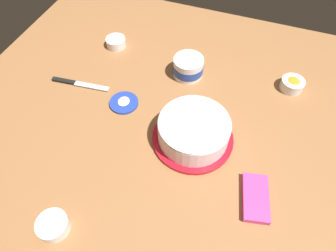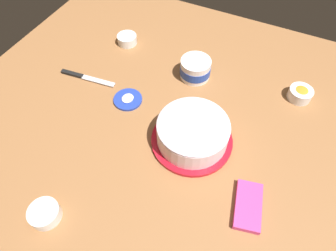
{
  "view_description": "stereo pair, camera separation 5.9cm",
  "coord_description": "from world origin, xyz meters",
  "px_view_note": "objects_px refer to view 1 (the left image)",
  "views": [
    {
      "loc": [
        0.56,
        0.25,
        0.85
      ],
      "look_at": [
        -0.0,
        0.05,
        0.04
      ],
      "focal_mm": 31.57,
      "sensor_mm": 36.0,
      "label": 1
    },
    {
      "loc": [
        0.53,
        0.31,
        0.85
      ],
      "look_at": [
        -0.0,
        0.05,
        0.04
      ],
      "focal_mm": 31.57,
      "sensor_mm": 36.0,
      "label": 2
    }
  ],
  "objects_px": {
    "sprinkle_bowl_yellow": "(53,225)",
    "sprinkle_bowl_orange": "(292,84)",
    "frosting_tub": "(188,67)",
    "frosting_tub_lid": "(124,103)",
    "sprinkle_bowl_green": "(116,42)",
    "frosted_cake": "(194,130)",
    "candy_box_lower": "(256,198)",
    "spreading_knife": "(75,83)"
  },
  "relations": [
    {
      "from": "sprinkle_bowl_yellow",
      "to": "sprinkle_bowl_orange",
      "type": "distance_m",
      "value": 0.96
    },
    {
      "from": "frosting_tub",
      "to": "frosting_tub_lid",
      "type": "relative_size",
      "value": 1.13
    },
    {
      "from": "frosting_tub",
      "to": "sprinkle_bowl_green",
      "type": "xyz_separation_m",
      "value": [
        -0.06,
        -0.35,
        -0.02
      ]
    },
    {
      "from": "frosting_tub",
      "to": "sprinkle_bowl_yellow",
      "type": "height_order",
      "value": "frosting_tub"
    },
    {
      "from": "frosting_tub_lid",
      "to": "sprinkle_bowl_orange",
      "type": "bearing_deg",
      "value": 117.01
    },
    {
      "from": "frosting_tub",
      "to": "sprinkle_bowl_yellow",
      "type": "xyz_separation_m",
      "value": [
        0.72,
        -0.16,
        -0.02
      ]
    },
    {
      "from": "frosted_cake",
      "to": "frosting_tub_lid",
      "type": "distance_m",
      "value": 0.3
    },
    {
      "from": "frosting_tub_lid",
      "to": "sprinkle_bowl_green",
      "type": "bearing_deg",
      "value": -149.38
    },
    {
      "from": "frosted_cake",
      "to": "candy_box_lower",
      "type": "relative_size",
      "value": 1.86
    },
    {
      "from": "frosted_cake",
      "to": "spreading_knife",
      "type": "distance_m",
      "value": 0.52
    },
    {
      "from": "frosting_tub_lid",
      "to": "sprinkle_bowl_green",
      "type": "xyz_separation_m",
      "value": [
        -0.29,
        -0.17,
        0.02
      ]
    },
    {
      "from": "frosting_tub_lid",
      "to": "frosted_cake",
      "type": "bearing_deg",
      "value": 78.23
    },
    {
      "from": "frosted_cake",
      "to": "frosting_tub_lid",
      "type": "bearing_deg",
      "value": -101.77
    },
    {
      "from": "frosting_tub",
      "to": "sprinkle_bowl_green",
      "type": "relative_size",
      "value": 1.43
    },
    {
      "from": "frosted_cake",
      "to": "sprinkle_bowl_yellow",
      "type": "relative_size",
      "value": 3.11
    },
    {
      "from": "frosted_cake",
      "to": "spreading_knife",
      "type": "bearing_deg",
      "value": -99.56
    },
    {
      "from": "frosting_tub",
      "to": "frosted_cake",
      "type": "bearing_deg",
      "value": 21.12
    },
    {
      "from": "frosted_cake",
      "to": "spreading_knife",
      "type": "height_order",
      "value": "frosted_cake"
    },
    {
      "from": "frosting_tub",
      "to": "sprinkle_bowl_orange",
      "type": "xyz_separation_m",
      "value": [
        -0.06,
        0.4,
        -0.02
      ]
    },
    {
      "from": "sprinkle_bowl_orange",
      "to": "candy_box_lower",
      "type": "height_order",
      "value": "sprinkle_bowl_orange"
    },
    {
      "from": "frosting_tub",
      "to": "frosting_tub_lid",
      "type": "xyz_separation_m",
      "value": [
        0.23,
        -0.18,
        -0.03
      ]
    },
    {
      "from": "candy_box_lower",
      "to": "frosting_tub_lid",
      "type": "bearing_deg",
      "value": -123.7
    },
    {
      "from": "sprinkle_bowl_green",
      "to": "candy_box_lower",
      "type": "distance_m",
      "value": 0.86
    },
    {
      "from": "frosting_tub",
      "to": "spreading_knife",
      "type": "xyz_separation_m",
      "value": [
        0.21,
        -0.4,
        -0.03
      ]
    },
    {
      "from": "frosted_cake",
      "to": "frosting_tub",
      "type": "xyz_separation_m",
      "value": [
        -0.29,
        -0.11,
        -0.01
      ]
    },
    {
      "from": "sprinkle_bowl_green",
      "to": "candy_box_lower",
      "type": "relative_size",
      "value": 0.57
    },
    {
      "from": "candy_box_lower",
      "to": "frosting_tub",
      "type": "bearing_deg",
      "value": -153.51
    },
    {
      "from": "frosting_tub",
      "to": "sprinkle_bowl_green",
      "type": "height_order",
      "value": "frosting_tub"
    },
    {
      "from": "frosting_tub_lid",
      "to": "candy_box_lower",
      "type": "xyz_separation_m",
      "value": [
        0.21,
        0.53,
        0.0
      ]
    },
    {
      "from": "frosting_tub_lid",
      "to": "candy_box_lower",
      "type": "bearing_deg",
      "value": 68.57
    },
    {
      "from": "frosted_cake",
      "to": "sprinkle_bowl_yellow",
      "type": "height_order",
      "value": "frosted_cake"
    },
    {
      "from": "sprinkle_bowl_green",
      "to": "sprinkle_bowl_yellow",
      "type": "bearing_deg",
      "value": 13.49
    },
    {
      "from": "spreading_knife",
      "to": "sprinkle_bowl_yellow",
      "type": "bearing_deg",
      "value": 24.83
    },
    {
      "from": "frosting_tub",
      "to": "sprinkle_bowl_orange",
      "type": "distance_m",
      "value": 0.41
    },
    {
      "from": "sprinkle_bowl_orange",
      "to": "frosting_tub",
      "type": "bearing_deg",
      "value": -80.99
    },
    {
      "from": "frosting_tub",
      "to": "frosting_tub_lid",
      "type": "height_order",
      "value": "frosting_tub"
    },
    {
      "from": "frosting_tub_lid",
      "to": "spreading_knife",
      "type": "height_order",
      "value": "frosting_tub_lid"
    },
    {
      "from": "spreading_knife",
      "to": "sprinkle_bowl_yellow",
      "type": "distance_m",
      "value": 0.56
    },
    {
      "from": "sprinkle_bowl_orange",
      "to": "candy_box_lower",
      "type": "distance_m",
      "value": 0.51
    },
    {
      "from": "spreading_knife",
      "to": "sprinkle_bowl_orange",
      "type": "relative_size",
      "value": 2.7
    },
    {
      "from": "frosted_cake",
      "to": "candy_box_lower",
      "type": "height_order",
      "value": "frosted_cake"
    },
    {
      "from": "spreading_knife",
      "to": "candy_box_lower",
      "type": "xyz_separation_m",
      "value": [
        0.23,
        0.75,
        0.0
      ]
    }
  ]
}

